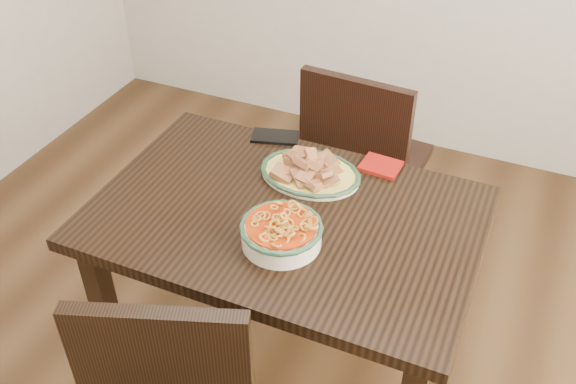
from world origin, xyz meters
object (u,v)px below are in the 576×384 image
at_px(fish_plate, 310,165).
at_px(smartphone, 275,137).
at_px(chair_far, 362,157).
at_px(noodle_bowl, 281,231).
at_px(dining_table, 285,240).

height_order(fish_plate, smartphone, fish_plate).
relative_size(chair_far, fish_plate, 2.86).
relative_size(noodle_bowl, smartphone, 1.45).
xyz_separation_m(fish_plate, noodle_bowl, (0.04, -0.31, -0.00)).
height_order(dining_table, smartphone, smartphone).
xyz_separation_m(chair_far, noodle_bowl, (0.03, -0.82, 0.29)).
distance_m(chair_far, smartphone, 0.48).
distance_m(chair_far, fish_plate, 0.59).
height_order(dining_table, fish_plate, fish_plate).
xyz_separation_m(chair_far, smartphone, (-0.21, -0.36, 0.26)).
distance_m(dining_table, fish_plate, 0.24).
height_order(noodle_bowl, smartphone, noodle_bowl).
distance_m(chair_far, noodle_bowl, 0.88).
distance_m(fish_plate, noodle_bowl, 0.32).
height_order(fish_plate, noodle_bowl, fish_plate).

